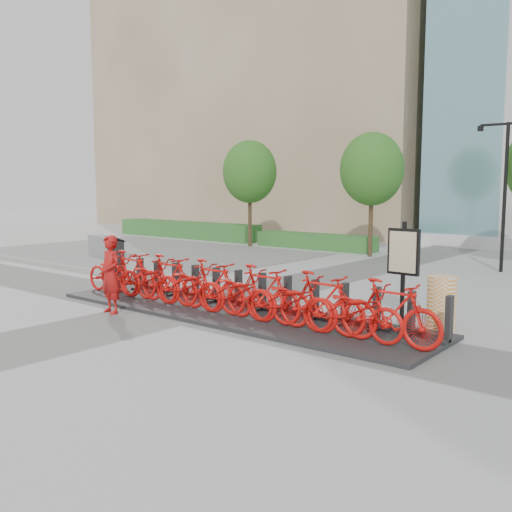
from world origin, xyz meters
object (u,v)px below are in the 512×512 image
Objects in this scene: worker_red at (110,274)px; kiosk at (116,263)px; map_sign at (403,256)px; construction_barrel at (441,304)px; jersey_barrier at (104,246)px; bike_0 at (113,273)px.

kiosk is at bearing 146.91° from worker_red.
map_sign is (5.55, 3.36, 0.53)m from worker_red.
worker_red is at bearing -153.79° from construction_barrel.
kiosk is 1.30× the size of construction_barrel.
kiosk reaches higher than jersey_barrier.
worker_red is 11.22m from jersey_barrier.
map_sign is at bearing -73.88° from bike_0.
jersey_barrier is at bearing 149.47° from kiosk.
kiosk is 3.08m from worker_red.
bike_0 is 9.14m from jersey_barrier.
bike_0 is at bearing 147.96° from worker_red.
worker_red is 7.22m from construction_barrel.
bike_0 is at bearing -38.49° from kiosk.
worker_red is 0.82× the size of jersey_barrier.
construction_barrel is at bearing -76.82° from bike_0.
worker_red is 0.83× the size of map_sign.
kiosk is at bearing -166.86° from map_sign.
jersey_barrier is at bearing 55.66° from bike_0.
map_sign is at bearing 169.11° from construction_barrel.
map_sign is (7.18, 2.08, 0.81)m from bike_0.
kiosk is at bearing 48.58° from bike_0.
bike_0 is 1.13× the size of worker_red.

